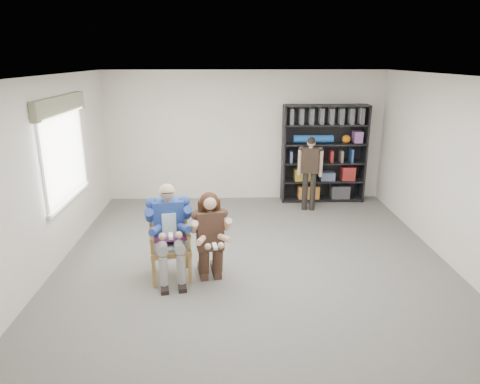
{
  "coord_description": "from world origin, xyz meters",
  "views": [
    {
      "loc": [
        -0.4,
        -5.71,
        3.04
      ],
      "look_at": [
        -0.2,
        0.6,
        1.05
      ],
      "focal_mm": 32.0,
      "sensor_mm": 36.0,
      "label": 1
    }
  ],
  "objects_px": {
    "kneeling_woman": "(211,239)",
    "standing_man": "(310,174)",
    "seated_man": "(169,232)",
    "bookshelf": "(324,154)",
    "armchair": "(170,242)"
  },
  "relations": [
    {
      "from": "kneeling_woman",
      "to": "standing_man",
      "type": "height_order",
      "value": "standing_man"
    },
    {
      "from": "seated_man",
      "to": "standing_man",
      "type": "relative_size",
      "value": 0.91
    },
    {
      "from": "armchair",
      "to": "seated_man",
      "type": "height_order",
      "value": "seated_man"
    },
    {
      "from": "seated_man",
      "to": "kneeling_woman",
      "type": "distance_m",
      "value": 0.6
    },
    {
      "from": "kneeling_woman",
      "to": "bookshelf",
      "type": "distance_m",
      "value": 4.25
    },
    {
      "from": "seated_man",
      "to": "bookshelf",
      "type": "relative_size",
      "value": 0.67
    },
    {
      "from": "armchair",
      "to": "kneeling_woman",
      "type": "distance_m",
      "value": 0.6
    },
    {
      "from": "kneeling_woman",
      "to": "bookshelf",
      "type": "bearing_deg",
      "value": 46.07
    },
    {
      "from": "seated_man",
      "to": "standing_man",
      "type": "bearing_deg",
      "value": 37.65
    },
    {
      "from": "kneeling_woman",
      "to": "standing_man",
      "type": "bearing_deg",
      "value": 46.09
    },
    {
      "from": "bookshelf",
      "to": "standing_man",
      "type": "xyz_separation_m",
      "value": [
        -0.41,
        -0.62,
        -0.28
      ]
    },
    {
      "from": "seated_man",
      "to": "kneeling_woman",
      "type": "relative_size",
      "value": 1.09
    },
    {
      "from": "standing_man",
      "to": "kneeling_woman",
      "type": "bearing_deg",
      "value": -110.65
    },
    {
      "from": "armchair",
      "to": "bookshelf",
      "type": "bearing_deg",
      "value": 39.02
    },
    {
      "from": "standing_man",
      "to": "bookshelf",
      "type": "bearing_deg",
      "value": 69.22
    }
  ]
}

